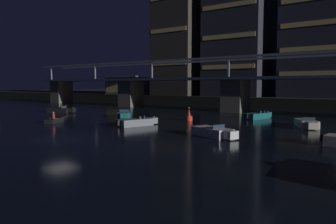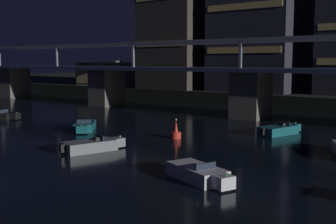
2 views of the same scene
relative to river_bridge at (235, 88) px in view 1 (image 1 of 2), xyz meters
name	(u,v)px [view 1 (image 1 of 2)]	position (x,y,z in m)	size (l,w,h in m)	color
ground_plane	(60,140)	(0.00, -35.58, -4.18)	(400.00, 400.00, 0.00)	black
far_riverbank	(304,97)	(0.00, 48.01, -3.08)	(240.00, 80.00, 2.20)	black
river_bridge	(235,88)	(0.00, 0.00, 0.00)	(102.96, 6.40, 9.38)	#605B51
tower_west_low	(183,17)	(-20.38, 14.39, 16.70)	(10.72, 12.29, 37.66)	#38332D
tower_west_tall	(240,24)	(-6.23, 15.54, 13.68)	(12.81, 11.96, 31.61)	#282833
tower_central	(319,38)	(9.68, 17.29, 9.58)	(12.99, 10.48, 23.41)	#282833
waterfront_pavilion	(129,86)	(-35.81, 11.91, 0.26)	(12.40, 7.40, 4.70)	#B2AD9E
speedboat_near_right	(61,110)	(-23.29, -18.61, -3.76)	(5.14, 2.93, 1.16)	black
speedboat_mid_left	(307,124)	(15.04, -14.52, -3.76)	(3.42, 4.94, 1.16)	beige
speedboat_mid_center	(125,114)	(-9.02, -18.14, -3.76)	(4.22, 4.53, 1.16)	#196066
speedboat_mid_right	(137,122)	(-1.14, -24.46, -3.76)	(2.85, 5.16, 1.16)	gray
speedboat_far_left	(214,132)	(9.77, -26.38, -3.76)	(5.08, 3.09, 1.16)	silver
speedboat_far_right	(258,116)	(7.27, -8.74, -3.76)	(2.78, 5.18, 1.16)	#196066
channel_buoy	(189,117)	(0.85, -16.36, -3.70)	(0.90, 0.90, 1.76)	red
dinghy_with_paddler	(54,120)	(-11.39, -28.22, -3.90)	(2.69, 2.82, 1.36)	black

